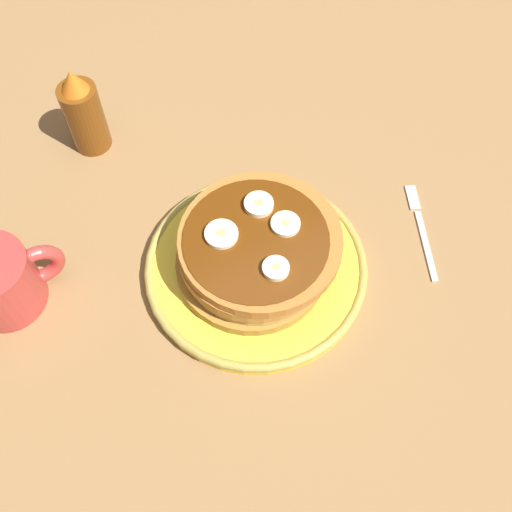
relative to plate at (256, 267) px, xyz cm
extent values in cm
cube|color=olive|center=(0.00, 0.00, -2.46)|extent=(140.00, 140.00, 3.00)
cylinder|color=yellow|center=(0.00, 0.00, -0.22)|extent=(24.58, 24.58, 1.49)
torus|color=#A49342|center=(0.00, 0.00, 0.30)|extent=(24.89, 24.89, 1.04)
cylinder|color=olive|center=(-0.54, -0.49, 1.19)|extent=(16.65, 16.65, 1.33)
cylinder|color=tan|center=(0.21, -0.23, 2.53)|extent=(16.07, 16.07, 1.33)
cylinder|color=#AE7331|center=(-0.23, 0.22, 3.86)|extent=(16.66, 16.66, 1.33)
cylinder|color=#AA682B|center=(0.50, 0.41, 5.19)|extent=(17.33, 17.33, 1.33)
cylinder|color=#592B0A|center=(0.00, 0.00, 5.94)|extent=(15.36, 15.36, 0.16)
cylinder|color=#EAE7C6|center=(3.49, -0.04, 6.18)|extent=(3.13, 3.13, 0.65)
cylinder|color=tan|center=(3.49, -0.04, 6.55)|extent=(0.88, 0.88, 0.08)
cylinder|color=#F5EFC6|center=(-0.34, -4.20, 6.26)|extent=(2.76, 2.76, 0.80)
cylinder|color=tan|center=(-0.34, -4.20, 6.70)|extent=(0.77, 0.77, 0.08)
cylinder|color=beige|center=(-2.98, 2.02, 6.20)|extent=(3.53, 3.53, 0.69)
cylinder|color=tan|center=(-2.98, 2.02, 6.59)|extent=(0.99, 0.99, 0.08)
cylinder|color=#FAE5B9|center=(2.18, 3.46, 6.28)|extent=(3.17, 3.17, 0.83)
cylinder|color=tan|center=(2.18, 3.46, 6.73)|extent=(0.89, 0.89, 0.08)
torus|color=#B23833|center=(-21.17, 9.69, 2.89)|extent=(5.81, 1.50, 5.81)
cube|color=silver|center=(18.97, -6.32, -0.71)|extent=(4.46, 8.98, 0.50)
cube|color=silver|center=(21.58, -0.36, -0.71)|extent=(2.56, 3.71, 0.50)
cylinder|color=brown|center=(-9.57, 26.55, 3.65)|extent=(4.71, 4.71, 9.23)
cone|color=orange|center=(-9.57, 26.55, 9.68)|extent=(3.29, 3.29, 2.82)
camera|label=1|loc=(-15.67, -29.41, 59.28)|focal=42.70mm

